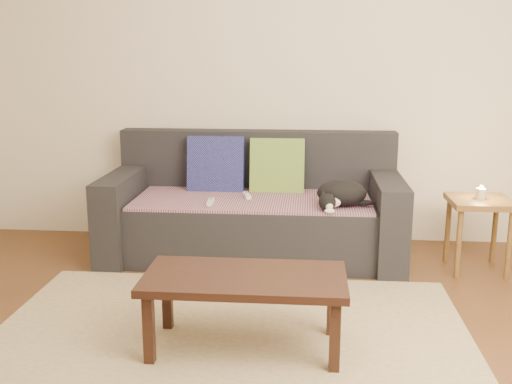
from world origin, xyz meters
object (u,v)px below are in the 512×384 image
at_px(sofa, 254,213).
at_px(side_table, 479,212).
at_px(cat, 341,194).
at_px(wii_remote_a, 247,196).
at_px(wii_remote_b, 211,202).
at_px(coffee_table, 245,285).

distance_m(sofa, side_table, 1.56).
bearing_deg(side_table, cat, -176.90).
xyz_separation_m(wii_remote_a, wii_remote_b, (-0.23, -0.21, 0.00)).
bearing_deg(side_table, wii_remote_b, -177.92).
distance_m(wii_remote_a, coffee_table, 1.41).
bearing_deg(wii_remote_a, wii_remote_b, 115.55).
bearing_deg(wii_remote_b, side_table, -89.59).
height_order(cat, side_table, cat).
xyz_separation_m(cat, wii_remote_b, (-0.88, -0.02, -0.07)).
bearing_deg(wii_remote_a, cat, -122.62).
height_order(wii_remote_b, side_table, side_table).
relative_size(cat, coffee_table, 0.43).
xyz_separation_m(cat, coffee_table, (-0.52, -1.21, -0.18)).
bearing_deg(cat, sofa, 134.47).
distance_m(cat, side_table, 0.93).
bearing_deg(wii_remote_b, cat, -90.66).
bearing_deg(coffee_table, side_table, 41.15).
distance_m(sofa, coffee_table, 1.49).
bearing_deg(wii_remote_a, sofa, -42.30).
height_order(sofa, wii_remote_a, sofa).
bearing_deg(coffee_table, sofa, 93.57).
distance_m(side_table, coffee_table, 1.92).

